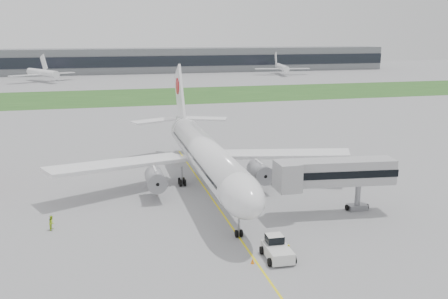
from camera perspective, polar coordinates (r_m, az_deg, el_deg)
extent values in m
plane|color=gray|center=(74.23, -1.47, -5.49)|extent=(600.00, 600.00, 0.00)
cube|color=#25531F|center=(190.67, -9.48, 6.01)|extent=(600.00, 50.00, 0.02)
cube|color=slate|center=(299.40, -11.36, 9.92)|extent=(320.00, 22.00, 14.00)
cube|color=black|center=(288.44, -11.24, 9.80)|extent=(320.00, 0.60, 6.00)
cylinder|color=white|center=(76.39, -2.15, -0.57)|extent=(5.00, 38.00, 5.00)
ellipsoid|color=white|center=(58.20, 1.88, -5.08)|extent=(5.00, 11.00, 5.00)
cube|color=black|center=(57.01, 2.16, -4.53)|extent=(3.20, 1.54, 1.14)
cone|color=white|center=(97.37, -4.86, 2.93)|extent=(5.00, 10.53, 6.16)
cube|color=white|center=(77.11, -11.95, -1.64)|extent=(22.13, 13.52, 1.70)
cube|color=white|center=(82.12, 6.47, -0.51)|extent=(22.13, 13.52, 1.70)
cylinder|color=gray|center=(73.49, -7.85, -3.36)|extent=(2.70, 5.20, 2.70)
cylinder|color=gray|center=(76.76, 4.11, -2.54)|extent=(2.70, 5.20, 2.70)
cube|color=white|center=(98.05, -5.07, 6.02)|extent=(0.45, 10.90, 12.76)
cylinder|color=#B10A11|center=(98.79, -5.19, 7.24)|extent=(0.60, 3.20, 3.20)
cube|color=white|center=(99.09, -7.96, 3.27)|extent=(9.54, 6.34, 0.35)
cube|color=white|center=(100.62, -2.29, 3.54)|extent=(9.54, 6.34, 0.35)
cylinder|color=gray|center=(60.06, 1.71, -8.60)|extent=(0.24, 0.24, 3.10)
cylinder|color=black|center=(80.03, -4.82, -3.71)|extent=(1.40, 1.10, 1.10)
cylinder|color=black|center=(81.24, -0.35, -3.39)|extent=(1.40, 1.10, 1.10)
cube|color=silver|center=(55.26, 6.15, -11.57)|extent=(2.62, 4.53, 1.19)
cube|color=silver|center=(55.88, 5.79, -10.15)|extent=(1.83, 1.64, 0.99)
cube|color=black|center=(55.86, 5.79, -10.11)|extent=(1.88, 1.69, 0.84)
cylinder|color=black|center=(56.32, 4.35, -11.42)|extent=(0.38, 0.90, 0.89)
cylinder|color=black|center=(57.08, 6.97, -11.13)|extent=(0.38, 0.90, 0.89)
cylinder|color=black|center=(53.76, 5.27, -12.70)|extent=(0.38, 0.90, 0.89)
cylinder|color=black|center=(54.56, 8.01, -12.37)|extent=(0.38, 0.90, 0.89)
cube|color=#A1A1A4|center=(68.27, 12.83, -2.51)|extent=(15.66, 5.03, 3.30)
cube|color=black|center=(68.27, 12.83, -2.51)|extent=(15.89, 5.16, 0.99)
cube|color=#A1A1A4|center=(65.13, 7.25, -3.05)|extent=(2.86, 3.74, 3.74)
cylinder|color=gray|center=(70.99, 15.03, -5.08)|extent=(0.77, 0.77, 4.18)
cube|color=gray|center=(71.54, 14.95, -6.38)|extent=(2.80, 1.83, 0.77)
cylinder|color=black|center=(71.02, 13.87, -6.46)|extent=(0.42, 0.80, 0.77)
cylinder|color=black|center=(72.09, 16.00, -6.29)|extent=(0.42, 0.80, 0.77)
cone|color=orange|center=(54.24, 3.28, -12.61)|extent=(0.41, 0.41, 0.57)
cone|color=orange|center=(58.76, 4.50, -10.50)|extent=(0.41, 0.41, 0.56)
imported|color=yellow|center=(55.64, 7.36, -11.44)|extent=(0.62, 0.45, 1.56)
imported|color=#A6D223|center=(65.92, -19.08, -7.90)|extent=(0.87, 1.03, 1.85)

